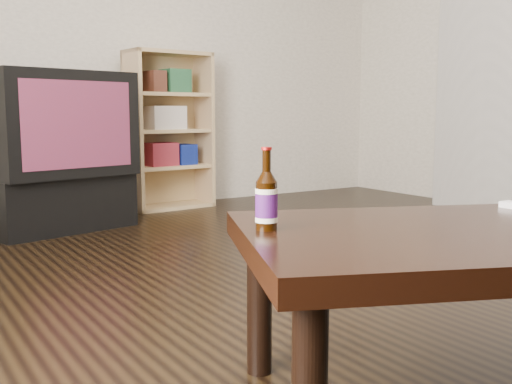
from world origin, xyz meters
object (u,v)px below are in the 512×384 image
tv (57,124)px  beer_bottle (266,201)px  tv_stand (60,203)px  coffee_table (487,252)px  bookshelf (167,128)px

tv → beer_bottle: 2.62m
tv → beer_bottle: tv is taller
tv_stand → coffee_table: bearing=-97.4°
beer_bottle → coffee_table: bearing=-30.1°
tv_stand → tv: 0.49m
bookshelf → coffee_table: 3.40m
bookshelf → beer_bottle: 3.26m
beer_bottle → bookshelf: bearing=69.8°
beer_bottle → tv: bearing=86.0°
tv → coffee_table: tv is taller
tv_stand → tv: size_ratio=0.91×
tv → bookshelf: size_ratio=0.80×
coffee_table → beer_bottle: size_ratio=6.94×
tv_stand → coffee_table: size_ratio=0.62×
tv → bookshelf: bookshelf is taller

